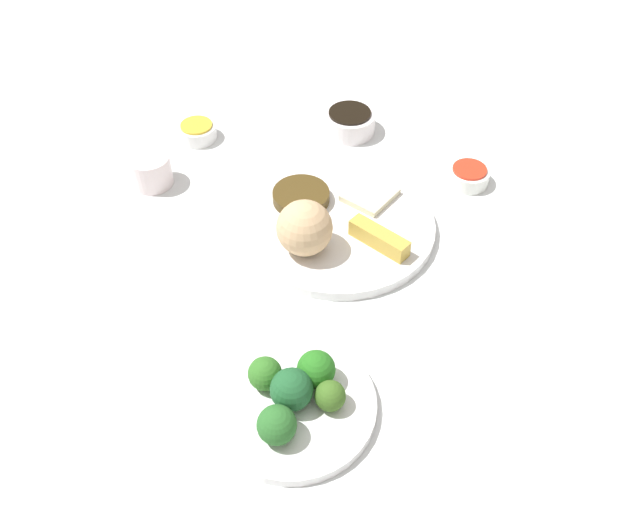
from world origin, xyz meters
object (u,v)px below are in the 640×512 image
at_px(main_plate, 338,226).
at_px(soy_sauce_bowl, 349,123).
at_px(teacup, 151,171).
at_px(broccoli_plate, 292,405).
at_px(sauce_ramekin_sweet_and_sour, 468,176).
at_px(sauce_ramekin_hot_mustard, 197,132).

height_order(main_plate, soy_sauce_bowl, soy_sauce_bowl).
xyz_separation_m(soy_sauce_bowl, teacup, (0.36, -0.03, 0.01)).
height_order(broccoli_plate, soy_sauce_bowl, soy_sauce_bowl).
xyz_separation_m(main_plate, broccoli_plate, (0.21, 0.25, -0.00)).
height_order(sauce_ramekin_sweet_and_sour, sauce_ramekin_hot_mustard, same).
bearing_deg(sauce_ramekin_hot_mustard, broccoli_plate, 79.13).
distance_m(broccoli_plate, teacup, 0.50).
relative_size(sauce_ramekin_sweet_and_sour, teacup, 1.01).
bearing_deg(teacup, broccoli_plate, 90.19).
relative_size(main_plate, broccoli_plate, 1.45).
relative_size(main_plate, sauce_ramekin_sweet_and_sour, 4.34).
bearing_deg(teacup, sauce_ramekin_hot_mustard, -143.92).
xyz_separation_m(main_plate, sauce_ramekin_hot_mustard, (0.10, -0.33, 0.00)).
distance_m(main_plate, broccoli_plate, 0.33).
xyz_separation_m(sauce_ramekin_sweet_and_sour, sauce_ramekin_hot_mustard, (0.34, -0.33, 0.00)).
distance_m(sauce_ramekin_hot_mustard, teacup, 0.14).
height_order(soy_sauce_bowl, sauce_ramekin_sweet_and_sour, soy_sauce_bowl).
bearing_deg(broccoli_plate, teacup, -89.81).
distance_m(main_plate, soy_sauce_bowl, 0.26).
distance_m(sauce_ramekin_sweet_and_sour, teacup, 0.52).
relative_size(main_plate, soy_sauce_bowl, 3.22).
xyz_separation_m(soy_sauce_bowl, sauce_ramekin_hot_mustard, (0.25, -0.11, -0.01)).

